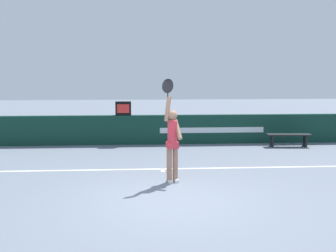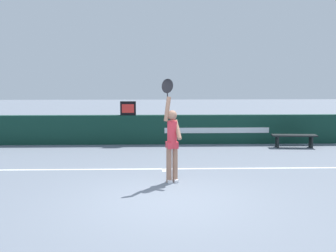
{
  "view_description": "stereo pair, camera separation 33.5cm",
  "coord_description": "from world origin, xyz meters",
  "px_view_note": "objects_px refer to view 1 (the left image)",
  "views": [
    {
      "loc": [
        -0.53,
        -7.99,
        2.66
      ],
      "look_at": [
        0.08,
        1.61,
        1.35
      ],
      "focal_mm": 42.78,
      "sensor_mm": 36.0,
      "label": 1
    },
    {
      "loc": [
        -0.2,
        -8.0,
        2.66
      ],
      "look_at": [
        0.08,
        1.61,
        1.35
      ],
      "focal_mm": 42.78,
      "sensor_mm": 36.0,
      "label": 2
    }
  ],
  "objects_px": {
    "tennis_player": "(172,140)",
    "courtside_bench_near": "(289,137)",
    "tennis_ball": "(169,85)",
    "speed_display": "(123,108)"
  },
  "relations": [
    {
      "from": "speed_display",
      "to": "tennis_ball",
      "type": "distance_m",
      "value": 5.39
    },
    {
      "from": "speed_display",
      "to": "courtside_bench_near",
      "type": "bearing_deg",
      "value": -7.99
    },
    {
      "from": "tennis_ball",
      "to": "tennis_player",
      "type": "bearing_deg",
      "value": -13.84
    },
    {
      "from": "courtside_bench_near",
      "to": "tennis_player",
      "type": "bearing_deg",
      "value": -136.0
    },
    {
      "from": "speed_display",
      "to": "courtside_bench_near",
      "type": "distance_m",
      "value": 6.02
    },
    {
      "from": "tennis_player",
      "to": "courtside_bench_near",
      "type": "distance_m",
      "value": 6.26
    },
    {
      "from": "speed_display",
      "to": "tennis_player",
      "type": "relative_size",
      "value": 0.22
    },
    {
      "from": "tennis_ball",
      "to": "courtside_bench_near",
      "type": "xyz_separation_m",
      "value": [
        4.56,
        4.3,
        -2.0
      ]
    },
    {
      "from": "tennis_player",
      "to": "tennis_ball",
      "type": "bearing_deg",
      "value": 166.16
    },
    {
      "from": "speed_display",
      "to": "tennis_ball",
      "type": "relative_size",
      "value": 8.73
    }
  ]
}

